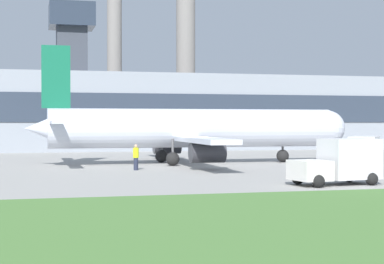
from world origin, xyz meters
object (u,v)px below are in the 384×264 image
Objects in this scene: airplane at (190,129)px; pushback_tug at (357,150)px; fuel_truck at (340,162)px; baggage_truck at (363,153)px; ground_crew_person at (136,157)px.

airplane is 16.04m from pushback_tug.
airplane is 7.49× the size of pushback_tug.
airplane reaches higher than fuel_truck.
fuel_truck is (-7.57, -11.05, 0.06)m from baggage_truck.
fuel_truck is (3.66, -19.63, -1.65)m from airplane.
pushback_tug is at bearing 59.16° from fuel_truck.
airplane is 8.54m from ground_crew_person.
pushback_tug is at bearing 63.69° from baggage_truck.
ground_crew_person is at bearing -161.93° from pushback_tug.
baggage_truck is 1.20× the size of fuel_truck.
airplane is at bearing 47.56° from ground_crew_person.
baggage_truck is 13.39m from fuel_truck.
fuel_truck is at bearing -79.44° from airplane.
fuel_truck reaches higher than baggage_truck.
pushback_tug is at bearing 3.18° from airplane.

